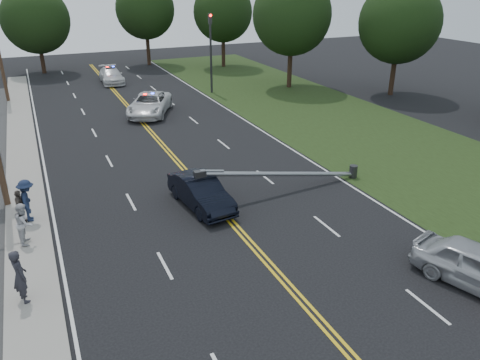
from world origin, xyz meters
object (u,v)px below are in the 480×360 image
traffic_signal (211,47)px  emergency_b (111,76)px  bystander_a (20,276)px  fallen_streetlight (292,173)px  emergency_a (150,104)px  bystander_d (20,207)px  bystander_b (24,223)px  crashed_sedan (201,192)px  bystander_c (28,200)px  waiting_sedan (479,267)px

traffic_signal → emergency_b: size_ratio=1.36×
bystander_a → fallen_streetlight: bearing=-91.9°
emergency_a → bystander_d: bearing=-96.0°
traffic_signal → emergency_b: (-7.82, 8.19, -3.45)m
emergency_a → bystander_b: bearing=-92.8°
emergency_b → traffic_signal: bearing=-44.3°
crashed_sedan → bystander_b: 7.74m
crashed_sedan → bystander_c: bearing=160.7°
waiting_sedan → bystander_c: size_ratio=2.38×
bystander_d → traffic_signal: bearing=-31.6°
traffic_signal → bystander_a: bearing=-122.9°
bystander_b → bystander_d: (-0.15, 1.85, -0.10)m
fallen_streetlight → emergency_b: fallen_streetlight is taller
traffic_signal → fallen_streetlight: traffic_signal is taller
crashed_sedan → bystander_a: bearing=-158.1°
emergency_b → waiting_sedan: bearing=-79.9°
fallen_streetlight → emergency_a: (-3.06, 17.06, -0.09)m
emergency_a → bystander_d: (-9.69, -15.38, 0.08)m
waiting_sedan → crashed_sedan: bearing=106.4°
waiting_sedan → emergency_b: 40.40m
crashed_sedan → emergency_a: (1.82, 16.91, 0.08)m
fallen_streetlight → crashed_sedan: fallen_streetlight is taller
waiting_sedan → emergency_a: bearing=82.6°
crashed_sedan → emergency_b: size_ratio=0.87×
traffic_signal → bystander_d: size_ratio=4.50×
crashed_sedan → waiting_sedan: size_ratio=0.98×
crashed_sedan → emergency_b: (1.17, 30.04, 0.01)m
fallen_streetlight → bystander_b: (-12.60, -0.18, 0.08)m
crashed_sedan → waiting_sedan: (6.82, -9.97, 0.04)m
traffic_signal → bystander_c: traffic_signal is taller
waiting_sedan → bystander_a: bystander_a is taller
emergency_a → bystander_b: 19.70m
emergency_b → bystander_a: bearing=-102.8°
emergency_b → bystander_b: bearing=-104.3°
crashed_sedan → bystander_b: bearing=175.5°
emergency_a → waiting_sedan: bearing=-53.3°
waiting_sedan → emergency_b: bearing=80.1°
fallen_streetlight → emergency_b: size_ratio=1.81×
fallen_streetlight → bystander_d: (-12.75, 1.68, -0.01)m
bystander_a → bystander_c: bearing=-24.1°
emergency_a → emergency_b: 13.14m
crashed_sedan → bystander_b: size_ratio=2.56×
emergency_a → emergency_b: emergency_a is taller
emergency_a → bystander_d: 18.18m
bystander_b → fallen_streetlight: bearing=-80.5°
crashed_sedan → bystander_c: bystander_c is taller
fallen_streetlight → emergency_b: bearing=97.0°
traffic_signal → bystander_d: (-16.86, -20.32, -3.30)m
fallen_streetlight → crashed_sedan: size_ratio=2.07×
bystander_d → emergency_a: bearing=-24.1°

